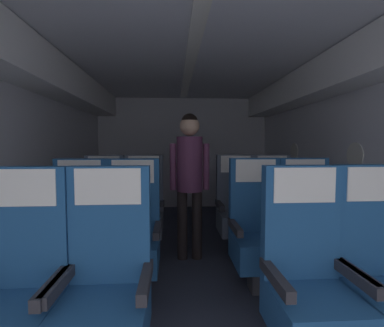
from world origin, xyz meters
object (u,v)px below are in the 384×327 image
seat_a_right_aisle (384,282)px  seat_b_left_aisle (132,237)px  seat_c_right_aisle (274,210)px  seat_a_left_aisle (106,291)px  seat_a_right_window (310,286)px  flight_attendant (190,170)px  seat_c_left_window (103,213)px  seat_b_left_window (78,237)px  seat_b_right_window (258,234)px  seat_a_left_window (16,295)px  seat_c_right_window (237,210)px  seat_c_left_aisle (143,212)px  seat_b_right_aisle (308,233)px

seat_a_right_aisle → seat_b_left_aisle: bearing=150.2°
seat_b_left_aisle → seat_c_right_aisle: size_ratio=1.00×
seat_a_left_aisle → seat_a_right_window: same height
flight_attendant → seat_c_left_window: bearing=9.7°
seat_a_right_window → seat_b_left_window: 1.79m
seat_b_right_window → seat_a_right_window: bearing=-89.1°
seat_b_left_aisle → seat_c_right_aisle: same height
seat_a_left_window → seat_c_left_window: (0.00, 1.78, 0.00)m
seat_c_right_window → seat_b_left_aisle: bearing=-140.7°
seat_a_left_aisle → seat_a_right_window: 1.10m
seat_c_left_window → seat_b_left_window: bearing=-89.6°
seat_a_left_window → seat_c_left_aisle: bearing=75.7°
seat_b_left_window → flight_attendant: flight_attendant is taller
seat_a_right_aisle → seat_c_left_aisle: same height
seat_a_right_window → seat_c_right_window: 1.79m
seat_c_right_window → seat_c_left_aisle: bearing=179.4°
seat_b_right_aisle → seat_c_left_aisle: bearing=149.7°
seat_a_right_window → flight_attendant: 1.75m
seat_a_right_aisle → seat_b_right_aisle: (-0.01, 0.89, 0.00)m
seat_a_right_window → seat_b_left_aisle: 1.41m
seat_a_left_window → seat_b_right_aisle: size_ratio=1.00×
seat_a_right_aisle → seat_c_left_aisle: (-1.54, 1.78, 0.00)m
seat_b_right_aisle → seat_c_left_window: (-1.99, 0.87, 0.00)m
seat_c_right_aisle → flight_attendant: bearing=-168.9°
seat_a_right_aisle → seat_b_left_window: 2.18m
seat_c_left_aisle → seat_c_right_aisle: bearing=-0.7°
seat_c_left_window → seat_c_left_aisle: size_ratio=1.00×
seat_b_left_window → seat_b_left_aisle: size_ratio=1.00×
seat_b_left_aisle → seat_b_right_window: bearing=0.9°
seat_a_left_window → seat_b_left_window: bearing=89.5°
seat_b_left_window → seat_a_right_aisle: bearing=-24.2°
seat_a_left_aisle → seat_b_right_window: same height
seat_a_right_aisle → seat_c_right_window: 1.82m
seat_c_left_window → flight_attendant: size_ratio=0.71×
seat_b_right_window → flight_attendant: size_ratio=0.71×
seat_a_right_aisle → seat_c_left_window: bearing=138.5°
seat_a_right_aisle → flight_attendant: 1.93m
seat_b_right_aisle → seat_c_right_window: (-0.43, 0.88, 0.00)m
seat_a_left_window → seat_c_left_window: size_ratio=1.00×
seat_a_left_window → seat_a_right_window: same height
seat_a_left_aisle → seat_c_left_window: (-0.45, 1.76, 0.00)m
seat_a_left_window → seat_c_right_window: bearing=49.0°
seat_a_left_aisle → seat_c_left_window: size_ratio=1.00×
seat_a_left_aisle → seat_b_right_window: (1.09, 0.89, 0.00)m
seat_a_left_window → seat_b_right_window: bearing=30.6°
seat_c_right_window → flight_attendant: (-0.57, -0.20, 0.50)m
seat_a_left_window → seat_c_right_window: (1.55, 1.79, 0.00)m
seat_c_right_window → seat_b_left_window: bearing=-150.4°
seat_c_left_window → seat_c_right_window: 1.55m
seat_c_left_aisle → seat_c_right_window: same height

